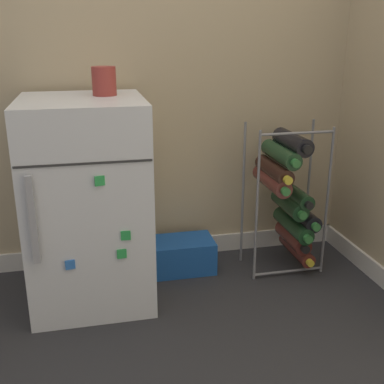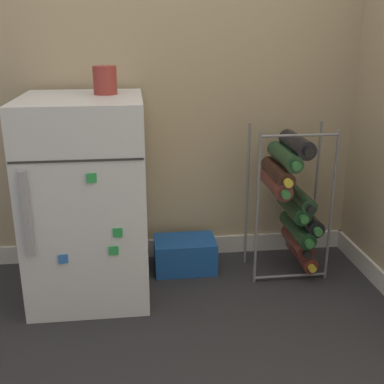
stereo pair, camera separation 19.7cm
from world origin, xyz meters
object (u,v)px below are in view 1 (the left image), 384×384
object	(u,v)px
fridge_top_cup	(104,81)
soda_box	(183,255)
wine_rack	(288,197)
mini_fridge	(88,202)

from	to	relation	value
fridge_top_cup	soda_box	bearing A→B (deg)	10.72
wine_rack	fridge_top_cup	distance (m)	0.99
wine_rack	soda_box	bearing A→B (deg)	171.89
fridge_top_cup	mini_fridge	bearing A→B (deg)	-146.55
mini_fridge	fridge_top_cup	bearing A→B (deg)	33.45
wine_rack	fridge_top_cup	bearing A→B (deg)	179.46
mini_fridge	fridge_top_cup	world-z (taller)	fridge_top_cup
mini_fridge	wine_rack	world-z (taller)	mini_fridge
soda_box	fridge_top_cup	bearing A→B (deg)	-169.28
soda_box	fridge_top_cup	xyz separation A→B (m)	(-0.33, -0.06, 0.83)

